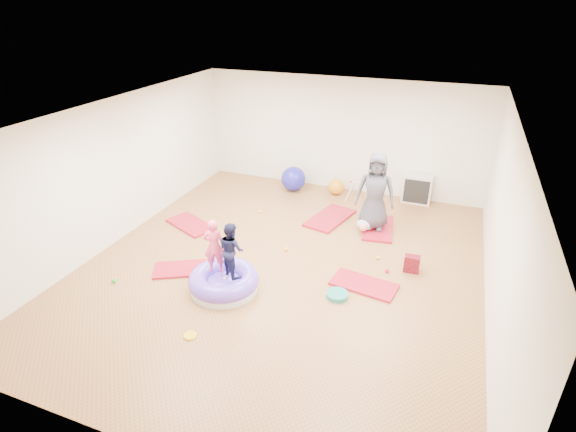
% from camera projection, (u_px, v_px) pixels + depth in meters
% --- Properties ---
extents(room, '(7.01, 8.01, 2.81)m').
position_uv_depth(room, '(282.00, 197.00, 7.69)').
color(room, '#996B44').
rests_on(room, ground).
extents(gym_mat_front_left, '(1.21, 0.98, 0.04)m').
position_uv_depth(gym_mat_front_left, '(184.00, 269.00, 8.19)').
color(gym_mat_front_left, red).
rests_on(gym_mat_front_left, ground).
extents(gym_mat_mid_left, '(1.28, 0.99, 0.05)m').
position_uv_depth(gym_mat_mid_left, '(191.00, 224.00, 9.76)').
color(gym_mat_mid_left, red).
rests_on(gym_mat_mid_left, ground).
extents(gym_mat_center_back, '(0.95, 1.43, 0.05)m').
position_uv_depth(gym_mat_center_back, '(330.00, 218.00, 10.03)').
color(gym_mat_center_back, red).
rests_on(gym_mat_center_back, ground).
extents(gym_mat_right, '(1.18, 0.71, 0.05)m').
position_uv_depth(gym_mat_right, '(364.00, 285.00, 7.75)').
color(gym_mat_right, red).
rests_on(gym_mat_right, ground).
extents(gym_mat_rear_right, '(0.77, 1.29, 0.05)m').
position_uv_depth(gym_mat_rear_right, '(378.00, 228.00, 9.61)').
color(gym_mat_rear_right, red).
rests_on(gym_mat_rear_right, ground).
extents(inflatable_cushion, '(1.20, 1.20, 0.38)m').
position_uv_depth(inflatable_cushion, '(224.00, 282.00, 7.62)').
color(inflatable_cushion, silver).
rests_on(inflatable_cushion, ground).
extents(child_pink, '(0.41, 0.34, 0.97)m').
position_uv_depth(child_pink, '(214.00, 244.00, 7.40)').
color(child_pink, '#FF4A78').
rests_on(child_pink, inflatable_cushion).
extents(child_navy, '(0.58, 0.55, 0.95)m').
position_uv_depth(child_navy, '(231.00, 247.00, 7.33)').
color(child_navy, '#191A41').
rests_on(child_navy, inflatable_cushion).
extents(adult_caregiver, '(0.85, 0.59, 1.64)m').
position_uv_depth(adult_caregiver, '(375.00, 192.00, 9.24)').
color(adult_caregiver, '#404150').
rests_on(adult_caregiver, gym_mat_rear_right).
extents(infant, '(0.37, 0.38, 0.22)m').
position_uv_depth(infant, '(365.00, 225.00, 9.43)').
color(infant, silver).
rests_on(infant, gym_mat_rear_right).
extents(ball_pit_balls, '(4.48, 3.67, 0.07)m').
position_uv_depth(ball_pit_balls, '(291.00, 248.00, 8.84)').
color(ball_pit_balls, yellow).
rests_on(ball_pit_balls, ground).
extents(exercise_ball_blue, '(0.62, 0.62, 0.62)m').
position_uv_depth(exercise_ball_blue, '(293.00, 179.00, 11.38)').
color(exercise_ball_blue, '#2121A7').
rests_on(exercise_ball_blue, ground).
extents(exercise_ball_orange, '(0.40, 0.40, 0.40)m').
position_uv_depth(exercise_ball_orange, '(336.00, 187.00, 11.21)').
color(exercise_ball_orange, orange).
rests_on(exercise_ball_orange, ground).
extents(infant_play_gym, '(0.62, 0.58, 0.47)m').
position_uv_depth(infant_play_gym, '(360.00, 188.00, 10.81)').
color(infant_play_gym, silver).
rests_on(infant_play_gym, ground).
extents(cube_shelf, '(0.67, 0.33, 0.67)m').
position_uv_depth(cube_shelf, '(417.00, 189.00, 10.71)').
color(cube_shelf, silver).
rests_on(cube_shelf, ground).
extents(balance_disc, '(0.36, 0.36, 0.08)m').
position_uv_depth(balance_disc, '(337.00, 295.00, 7.45)').
color(balance_disc, teal).
rests_on(balance_disc, ground).
extents(backpack, '(0.28, 0.18, 0.32)m').
position_uv_depth(backpack, '(412.00, 264.00, 8.09)').
color(backpack, '#B41026').
rests_on(backpack, ground).
extents(yellow_toy, '(0.19, 0.19, 0.03)m').
position_uv_depth(yellow_toy, '(190.00, 336.00, 6.61)').
color(yellow_toy, yellow).
rests_on(yellow_toy, ground).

